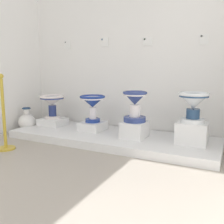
{
  "coord_description": "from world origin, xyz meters",
  "views": [
    {
      "loc": [
        3.29,
        -0.46,
        1.01
      ],
      "look_at": [
        1.74,
        2.68,
        0.43
      ],
      "focal_mm": 40.53,
      "sensor_mm": 36.0,
      "label": 1
    }
  ],
  "objects": [
    {
      "name": "antique_toilet_broad_patterned",
      "position": [
        0.6,
        2.77,
        0.5
      ],
      "size": [
        0.4,
        0.4,
        0.38
      ],
      "color": "white",
      "rests_on": "plinth_block_broad_patterned"
    },
    {
      "name": "info_placard_first",
      "position": [
        0.63,
        3.19,
        1.43
      ],
      "size": [
        0.13,
        0.01,
        0.14
      ],
      "color": "white"
    },
    {
      "name": "info_placard_fourth",
      "position": [
        2.85,
        3.19,
        1.41
      ],
      "size": [
        0.11,
        0.01,
        0.14
      ],
      "color": "white"
    },
    {
      "name": "ground_plane",
      "position": [
        1.72,
        1.0,
        -0.01
      ],
      "size": [
        5.44,
        6.0,
        0.02
      ],
      "primitive_type": "cube",
      "color": "#A3998C"
    },
    {
      "name": "plinth_block_pale_glazed",
      "position": [
        2.83,
        2.69,
        0.24
      ],
      "size": [
        0.37,
        0.31,
        0.27
      ],
      "primitive_type": "cube",
      "color": "white",
      "rests_on": "display_platform"
    },
    {
      "name": "plinth_block_broad_patterned",
      "position": [
        0.6,
        2.77,
        0.16
      ],
      "size": [
        0.4,
        0.35,
        0.12
      ],
      "primitive_type": "cube",
      "color": "white",
      "rests_on": "display_platform"
    },
    {
      "name": "display_platform",
      "position": [
        1.72,
        2.68,
        0.05
      ],
      "size": [
        2.94,
        1.0,
        0.11
      ],
      "primitive_type": "cube",
      "color": "white",
      "rests_on": "ground_plane"
    },
    {
      "name": "info_placard_third",
      "position": [
        2.06,
        3.19,
        1.42
      ],
      "size": [
        0.14,
        0.01,
        0.12
      ],
      "color": "white"
    },
    {
      "name": "antique_toilet_central_ornate",
      "position": [
        2.09,
        2.65,
        0.58
      ],
      "size": [
        0.32,
        0.32,
        0.41
      ],
      "color": "navy",
      "rests_on": "plinth_block_central_ornate"
    },
    {
      "name": "decorative_vase_spare",
      "position": [
        0.2,
        2.6,
        0.17
      ],
      "size": [
        0.29,
        0.29,
        0.4
      ],
      "color": "navy",
      "rests_on": "ground_plane"
    },
    {
      "name": "stanchion_post_near_left",
      "position": [
        0.67,
        1.74,
        0.31
      ],
      "size": [
        0.23,
        0.23,
        0.97
      ],
      "color": "gold",
      "rests_on": "ground_plane"
    },
    {
      "name": "antique_toilet_pale_glazed",
      "position": [
        2.83,
        2.69,
        0.62
      ],
      "size": [
        0.37,
        0.37,
        0.37
      ],
      "color": "white",
      "rests_on": "plinth_block_pale_glazed"
    },
    {
      "name": "plinth_block_rightmost",
      "position": [
        1.37,
        2.76,
        0.17
      ],
      "size": [
        0.33,
        0.37,
        0.13
      ],
      "primitive_type": "cube",
      "color": "white",
      "rests_on": "display_platform"
    },
    {
      "name": "plinth_block_central_ornate",
      "position": [
        2.09,
        2.65,
        0.22
      ],
      "size": [
        0.3,
        0.37,
        0.22
      ],
      "primitive_type": "cube",
      "color": "white",
      "rests_on": "display_platform"
    },
    {
      "name": "antique_toilet_rightmost",
      "position": [
        1.37,
        2.76,
        0.53
      ],
      "size": [
        0.38,
        0.38,
        0.4
      ],
      "color": "navy",
      "rests_on": "plinth_block_rightmost"
    },
    {
      "name": "wall_back",
      "position": [
        1.72,
        3.23,
        1.61
      ],
      "size": [
        3.64,
        0.06,
        3.23
      ],
      "primitive_type": "cube",
      "color": "white",
      "rests_on": "ground_plane"
    },
    {
      "name": "info_placard_second",
      "position": [
        1.35,
        3.19,
        1.45
      ],
      "size": [
        0.14,
        0.01,
        0.14
      ],
      "color": "white"
    }
  ]
}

